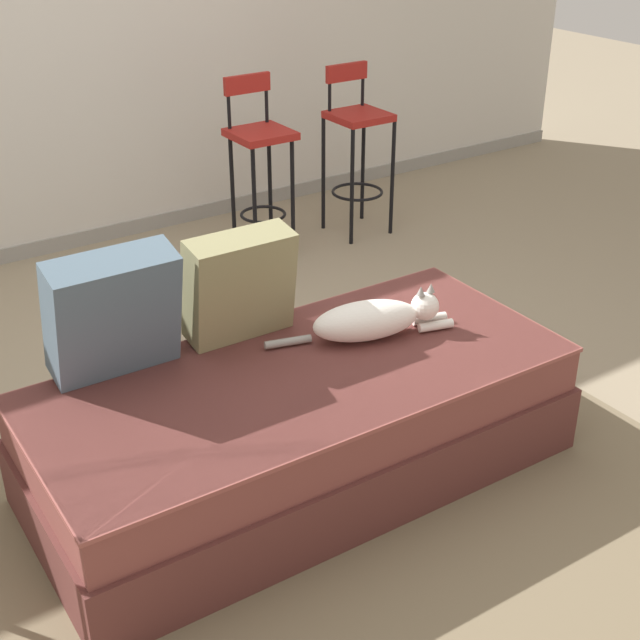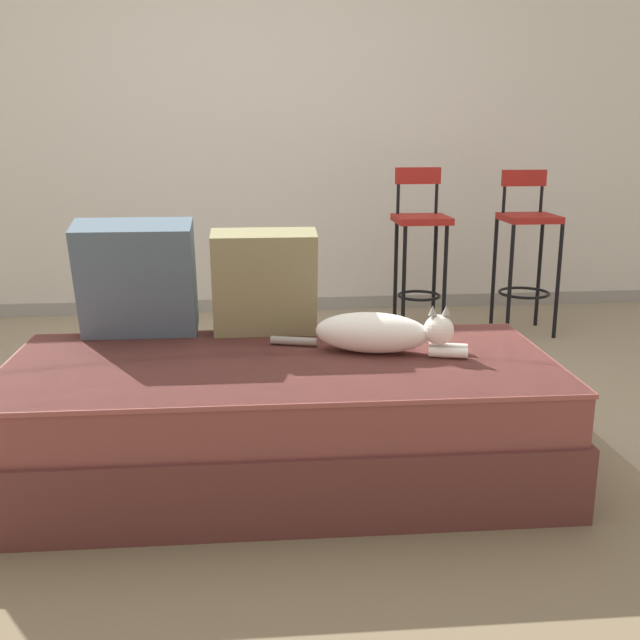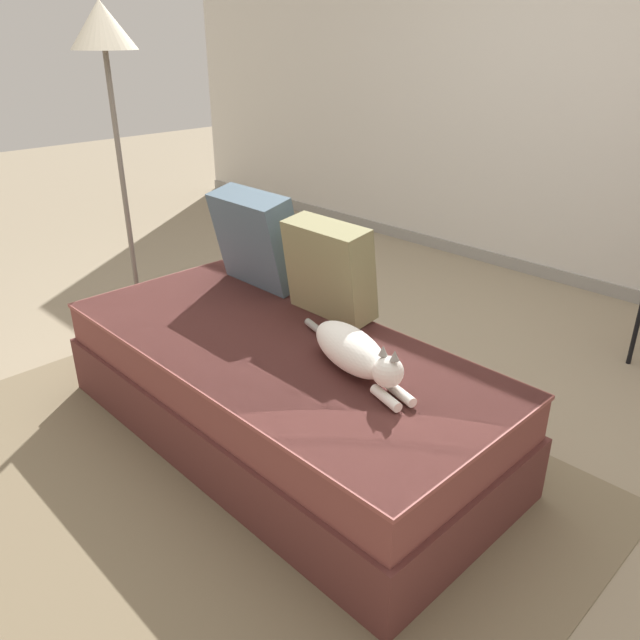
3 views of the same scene
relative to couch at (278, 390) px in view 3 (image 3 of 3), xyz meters
name	(u,v)px [view 3 (image 3 of 3)]	position (x,y,z in m)	size (l,w,h in m)	color
ground_plane	(342,401)	(0.00, 0.40, -0.23)	(16.00, 16.00, 0.00)	gray
wall_back_panel	(594,84)	(0.00, 2.65, 1.07)	(8.00, 0.10, 2.60)	silver
wall_baseboard_trim	(557,275)	(0.00, 2.60, -0.19)	(8.00, 0.02, 0.09)	gray
area_rug	(224,466)	(0.00, -0.30, -0.23)	(2.68, 2.00, 0.01)	#75664C
couch	(278,390)	(0.00, 0.00, 0.00)	(2.00, 0.93, 0.45)	brown
throw_pillow_corner	(257,239)	(-0.54, 0.36, 0.46)	(0.45, 0.26, 0.47)	#4C6070
throw_pillow_middle	(329,269)	(-0.04, 0.35, 0.44)	(0.41, 0.21, 0.43)	#847F56
cat	(355,352)	(0.37, 0.06, 0.30)	(0.72, 0.29, 0.19)	white
floor_lamp	(107,61)	(-1.34, 0.12, 1.24)	(0.32, 0.32, 1.74)	slate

